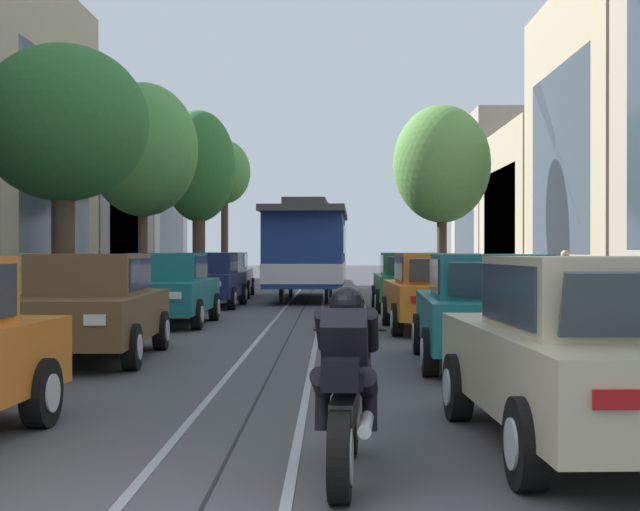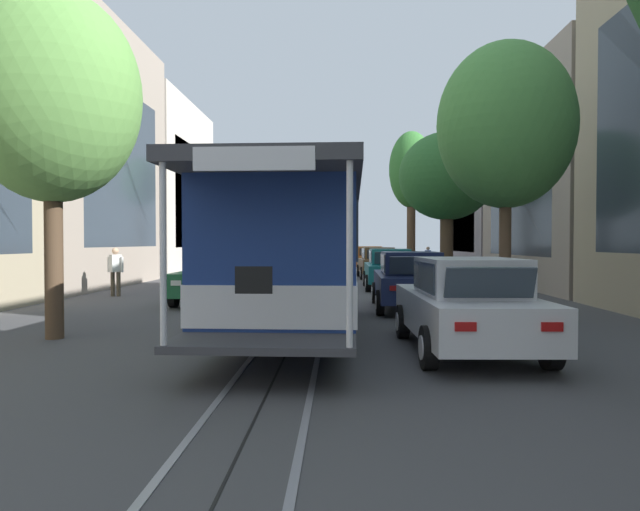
# 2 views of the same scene
# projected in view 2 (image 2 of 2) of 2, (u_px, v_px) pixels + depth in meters

# --- Properties ---
(ground_plane) EXTENTS (160.00, 160.00, 0.00)m
(ground_plane) POSITION_uv_depth(u_px,v_px,m) (308.00, 307.00, 15.78)
(ground_plane) COLOR #424244
(trolley_track_rails) EXTENTS (1.14, 63.03, 0.01)m
(trolley_track_rails) POSITION_uv_depth(u_px,v_px,m) (300.00, 326.00, 12.28)
(trolley_track_rails) COLOR gray
(trolley_track_rails) RESTS_ON ground
(parked_car_orange_near_left) EXTENTS (2.15, 4.42, 1.58)m
(parked_car_orange_near_left) POSITION_uv_depth(u_px,v_px,m) (370.00, 259.00, 35.41)
(parked_car_orange_near_left) COLOR orange
(parked_car_orange_near_left) RESTS_ON ground
(parked_car_brown_second_left) EXTENTS (2.10, 4.40, 1.58)m
(parked_car_brown_second_left) POSITION_uv_depth(u_px,v_px,m) (378.00, 263.00, 28.67)
(parked_car_brown_second_left) COLOR brown
(parked_car_brown_second_left) RESTS_ON ground
(parked_car_teal_mid_left) EXTENTS (2.02, 4.37, 1.58)m
(parked_car_teal_mid_left) POSITION_uv_depth(u_px,v_px,m) (389.00, 269.00, 22.03)
(parked_car_teal_mid_left) COLOR #196B70
(parked_car_teal_mid_left) RESTS_ON ground
(parked_car_navy_fourth_left) EXTENTS (2.06, 4.39, 1.58)m
(parked_car_navy_fourth_left) POSITION_uv_depth(u_px,v_px,m) (410.00, 280.00, 15.37)
(parked_car_navy_fourth_left) COLOR #19234C
(parked_car_navy_fourth_left) RESTS_ON ground
(parked_car_white_fifth_left) EXTENTS (2.08, 4.40, 1.58)m
(parked_car_white_fifth_left) POSITION_uv_depth(u_px,v_px,m) (467.00, 305.00, 9.35)
(parked_car_white_fifth_left) COLOR silver
(parked_car_white_fifth_left) RESTS_ON ground
(parked_car_beige_near_right) EXTENTS (2.13, 4.42, 1.58)m
(parked_car_beige_near_right) POSITION_uv_depth(u_px,v_px,m) (279.00, 259.00, 35.27)
(parked_car_beige_near_right) COLOR #C1B28E
(parked_car_beige_near_right) RESTS_ON ground
(parked_car_teal_second_right) EXTENTS (2.12, 4.41, 1.58)m
(parked_car_teal_second_right) POSITION_uv_depth(u_px,v_px,m) (266.00, 262.00, 29.52)
(parked_car_teal_second_right) COLOR #196B70
(parked_car_teal_second_right) RESTS_ON ground
(parked_car_orange_mid_right) EXTENTS (2.05, 4.38, 1.58)m
(parked_car_orange_mid_right) POSITION_uv_depth(u_px,v_px,m) (250.00, 267.00, 23.73)
(parked_car_orange_mid_right) COLOR orange
(parked_car_orange_mid_right) RESTS_ON ground
(parked_car_green_fourth_right) EXTENTS (2.02, 4.37, 1.58)m
(parked_car_green_fourth_right) POSITION_uv_depth(u_px,v_px,m) (215.00, 276.00, 17.15)
(parked_car_green_fourth_right) COLOR #1E6038
(parked_car_green_fourth_right) RESTS_ON ground
(street_tree_kerb_left_near) EXTENTS (2.49, 2.32, 8.04)m
(street_tree_kerb_left_near) POSITION_uv_depth(u_px,v_px,m) (411.00, 172.00, 31.27)
(street_tree_kerb_left_near) COLOR brown
(street_tree_kerb_left_near) RESTS_ON ground
(street_tree_kerb_left_second) EXTENTS (3.76, 3.34, 6.17)m
(street_tree_kerb_left_second) POSITION_uv_depth(u_px,v_px,m) (447.00, 177.00, 21.97)
(street_tree_kerb_left_second) COLOR #4C3826
(street_tree_kerb_left_second) RESTS_ON ground
(street_tree_kerb_left_mid) EXTENTS (3.38, 2.99, 6.78)m
(street_tree_kerb_left_mid) POSITION_uv_depth(u_px,v_px,m) (506.00, 126.00, 13.80)
(street_tree_kerb_left_mid) COLOR brown
(street_tree_kerb_left_mid) RESTS_ON ground
(street_tree_kerb_right_near) EXTENTS (2.23, 1.89, 6.97)m
(street_tree_kerb_right_near) POSITION_uv_depth(u_px,v_px,m) (240.00, 186.00, 33.54)
(street_tree_kerb_right_near) COLOR brown
(street_tree_kerb_right_near) RESTS_ON ground
(street_tree_kerb_right_second) EXTENTS (3.34, 2.88, 6.63)m
(street_tree_kerb_right_second) POSITION_uv_depth(u_px,v_px,m) (52.00, 97.00, 10.59)
(street_tree_kerb_right_second) COLOR #4C3826
(street_tree_kerb_right_second) RESTS_ON ground
(cable_car_trolley) EXTENTS (2.79, 9.17, 3.28)m
(cable_car_trolley) POSITION_uv_depth(u_px,v_px,m) (296.00, 251.00, 11.34)
(cable_car_trolley) COLOR navy
(cable_car_trolley) RESTS_ON ground
(motorcycle_with_rider) EXTENTS (0.57, 1.99, 1.37)m
(motorcycle_with_rider) POSITION_uv_depth(u_px,v_px,m) (312.00, 261.00, 36.17)
(motorcycle_with_rider) COLOR black
(motorcycle_with_rider) RESTS_ON ground
(pedestrian_on_left_pavement) EXTENTS (0.55, 0.24, 1.57)m
(pedestrian_on_left_pavement) POSITION_uv_depth(u_px,v_px,m) (428.00, 258.00, 34.41)
(pedestrian_on_left_pavement) COLOR black
(pedestrian_on_left_pavement) RESTS_ON ground
(pedestrian_on_right_pavement) EXTENTS (0.55, 0.42, 1.65)m
(pedestrian_on_right_pavement) POSITION_uv_depth(u_px,v_px,m) (115.00, 269.00, 19.02)
(pedestrian_on_right_pavement) COLOR #4C4233
(pedestrian_on_right_pavement) RESTS_ON ground
(pedestrian_crossing_far) EXTENTS (0.55, 0.34, 1.60)m
(pedestrian_crossing_far) POSITION_uv_depth(u_px,v_px,m) (412.00, 258.00, 33.89)
(pedestrian_crossing_far) COLOR black
(pedestrian_crossing_far) RESTS_ON ground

